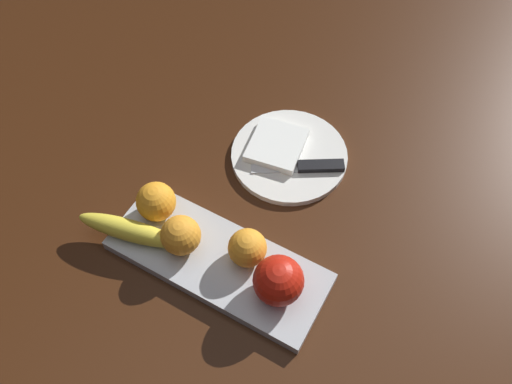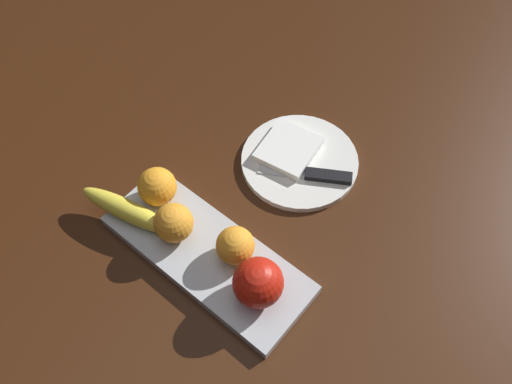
% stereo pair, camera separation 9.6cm
% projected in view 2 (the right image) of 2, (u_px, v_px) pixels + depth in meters
% --- Properties ---
extents(ground_plane, '(2.40, 2.40, 0.00)m').
position_uv_depth(ground_plane, '(215.00, 240.00, 0.97)').
color(ground_plane, '#381B0B').
extents(fruit_tray, '(0.39, 0.15, 0.02)m').
position_uv_depth(fruit_tray, '(207.00, 254.00, 0.94)').
color(fruit_tray, '#B7BBC0').
rests_on(fruit_tray, ground_plane).
extents(apple, '(0.08, 0.08, 0.08)m').
position_uv_depth(apple, '(258.00, 283.00, 0.85)').
color(apple, red).
rests_on(apple, fruit_tray).
extents(banana, '(0.20, 0.08, 0.04)m').
position_uv_depth(banana, '(127.00, 210.00, 0.95)').
color(banana, yellow).
rests_on(banana, fruit_tray).
extents(orange_near_apple, '(0.07, 0.07, 0.07)m').
position_uv_depth(orange_near_apple, '(174.00, 223.00, 0.92)').
color(orange_near_apple, orange).
rests_on(orange_near_apple, fruit_tray).
extents(orange_near_banana, '(0.07, 0.07, 0.07)m').
position_uv_depth(orange_near_banana, '(157.00, 186.00, 0.96)').
color(orange_near_banana, orange).
rests_on(orange_near_banana, fruit_tray).
extents(orange_center, '(0.07, 0.07, 0.07)m').
position_uv_depth(orange_center, '(235.00, 245.00, 0.90)').
color(orange_center, orange).
rests_on(orange_center, fruit_tray).
extents(dinner_plate, '(0.23, 0.23, 0.01)m').
position_uv_depth(dinner_plate, '(300.00, 161.00, 1.06)').
color(dinner_plate, white).
rests_on(dinner_plate, ground_plane).
extents(folded_napkin, '(0.12, 0.13, 0.02)m').
position_uv_depth(folded_napkin, '(288.00, 149.00, 1.05)').
color(folded_napkin, white).
rests_on(folded_napkin, dinner_plate).
extents(knife, '(0.17, 0.11, 0.01)m').
position_uv_depth(knife, '(320.00, 175.00, 1.02)').
color(knife, silver).
rests_on(knife, dinner_plate).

